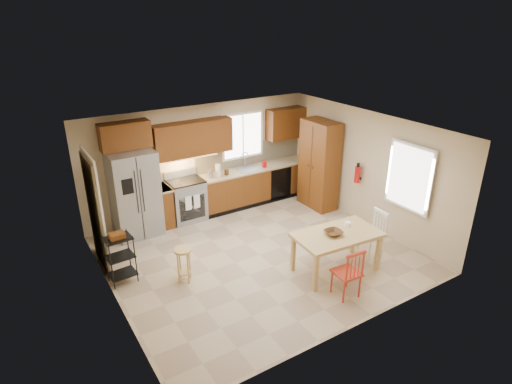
{
  "coord_description": "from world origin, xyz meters",
  "views": [
    {
      "loc": [
        -3.87,
        -6.06,
        4.41
      ],
      "look_at": [
        0.18,
        0.4,
        1.15
      ],
      "focal_mm": 30.0,
      "sensor_mm": 36.0,
      "label": 1
    }
  ],
  "objects_px": {
    "soap_bottle": "(264,163)",
    "bar_stool": "(184,265)",
    "dining_table": "(336,252)",
    "table_jar": "(348,225)",
    "range_stove": "(187,200)",
    "utility_cart": "(121,259)",
    "refrigerator": "(135,194)",
    "table_bowl": "(333,235)",
    "fire_extinguisher": "(357,174)",
    "chair_white": "(372,234)",
    "chair_red": "(347,272)",
    "pantry": "(319,165)"
  },
  "relations": [
    {
      "from": "bar_stool",
      "to": "utility_cart",
      "type": "distance_m",
      "value": 1.09
    },
    {
      "from": "dining_table",
      "to": "chair_white",
      "type": "distance_m",
      "value": 0.95
    },
    {
      "from": "soap_bottle",
      "to": "dining_table",
      "type": "distance_m",
      "value": 3.39
    },
    {
      "from": "table_jar",
      "to": "chair_red",
      "type": "bearing_deg",
      "value": -132.57
    },
    {
      "from": "fire_extinguisher",
      "to": "table_jar",
      "type": "relative_size",
      "value": 2.81
    },
    {
      "from": "table_bowl",
      "to": "fire_extinguisher",
      "type": "bearing_deg",
      "value": 35.86
    },
    {
      "from": "pantry",
      "to": "chair_red",
      "type": "relative_size",
      "value": 2.33
    },
    {
      "from": "table_jar",
      "to": "refrigerator",
      "type": "bearing_deg",
      "value": 132.37
    },
    {
      "from": "range_stove",
      "to": "table_jar",
      "type": "relative_size",
      "value": 7.17
    },
    {
      "from": "table_jar",
      "to": "pantry",
      "type": "bearing_deg",
      "value": 62.15
    },
    {
      "from": "soap_bottle",
      "to": "bar_stool",
      "type": "xyz_separation_m",
      "value": [
        -3.05,
        -2.13,
        -0.67
      ]
    },
    {
      "from": "soap_bottle",
      "to": "chair_red",
      "type": "bearing_deg",
      "value": -103.47
    },
    {
      "from": "fire_extinguisher",
      "to": "utility_cart",
      "type": "distance_m",
      "value": 5.18
    },
    {
      "from": "chair_red",
      "to": "soap_bottle",
      "type": "bearing_deg",
      "value": 80.7
    },
    {
      "from": "refrigerator",
      "to": "table_jar",
      "type": "bearing_deg",
      "value": -47.63
    },
    {
      "from": "chair_red",
      "to": "table_jar",
      "type": "relative_size",
      "value": 7.01
    },
    {
      "from": "table_jar",
      "to": "utility_cart",
      "type": "xyz_separation_m",
      "value": [
        -3.72,
        1.61,
        -0.33
      ]
    },
    {
      "from": "soap_bottle",
      "to": "table_bowl",
      "type": "distance_m",
      "value": 3.36
    },
    {
      "from": "soap_bottle",
      "to": "pantry",
      "type": "relative_size",
      "value": 0.09
    },
    {
      "from": "range_stove",
      "to": "dining_table",
      "type": "height_order",
      "value": "range_stove"
    },
    {
      "from": "table_jar",
      "to": "utility_cart",
      "type": "relative_size",
      "value": 0.14
    },
    {
      "from": "soap_bottle",
      "to": "table_jar",
      "type": "relative_size",
      "value": 1.49
    },
    {
      "from": "refrigerator",
      "to": "utility_cart",
      "type": "bearing_deg",
      "value": -116.65
    },
    {
      "from": "chair_white",
      "to": "table_jar",
      "type": "relative_size",
      "value": 7.01
    },
    {
      "from": "refrigerator",
      "to": "chair_white",
      "type": "height_order",
      "value": "refrigerator"
    },
    {
      "from": "refrigerator",
      "to": "dining_table",
      "type": "height_order",
      "value": "refrigerator"
    },
    {
      "from": "range_stove",
      "to": "chair_white",
      "type": "distance_m",
      "value": 4.08
    },
    {
      "from": "range_stove",
      "to": "table_bowl",
      "type": "distance_m",
      "value": 3.63
    },
    {
      "from": "refrigerator",
      "to": "range_stove",
      "type": "relative_size",
      "value": 1.98
    },
    {
      "from": "pantry",
      "to": "chair_white",
      "type": "distance_m",
      "value": 2.47
    },
    {
      "from": "refrigerator",
      "to": "pantry",
      "type": "distance_m",
      "value": 4.23
    },
    {
      "from": "pantry",
      "to": "fire_extinguisher",
      "type": "relative_size",
      "value": 5.83
    },
    {
      "from": "chair_white",
      "to": "bar_stool",
      "type": "relative_size",
      "value": 1.4
    },
    {
      "from": "pantry",
      "to": "dining_table",
      "type": "relative_size",
      "value": 1.37
    },
    {
      "from": "soap_bottle",
      "to": "dining_table",
      "type": "height_order",
      "value": "soap_bottle"
    },
    {
      "from": "refrigerator",
      "to": "dining_table",
      "type": "relative_size",
      "value": 1.19
    },
    {
      "from": "fire_extinguisher",
      "to": "utility_cart",
      "type": "relative_size",
      "value": 0.4
    },
    {
      "from": "chair_white",
      "to": "utility_cart",
      "type": "height_order",
      "value": "utility_cart"
    },
    {
      "from": "chair_white",
      "to": "dining_table",
      "type": "bearing_deg",
      "value": 97.18
    },
    {
      "from": "dining_table",
      "to": "table_jar",
      "type": "relative_size",
      "value": 11.94
    },
    {
      "from": "range_stove",
      "to": "utility_cart",
      "type": "xyz_separation_m",
      "value": [
        -1.95,
        -1.65,
        -0.01
      ]
    },
    {
      "from": "dining_table",
      "to": "bar_stool",
      "type": "relative_size",
      "value": 2.38
    },
    {
      "from": "table_bowl",
      "to": "bar_stool",
      "type": "bearing_deg",
      "value": 154.14
    },
    {
      "from": "range_stove",
      "to": "chair_white",
      "type": "height_order",
      "value": "range_stove"
    },
    {
      "from": "bar_stool",
      "to": "chair_red",
      "type": "bearing_deg",
      "value": -34.31
    },
    {
      "from": "refrigerator",
      "to": "soap_bottle",
      "type": "height_order",
      "value": "refrigerator"
    },
    {
      "from": "pantry",
      "to": "bar_stool",
      "type": "relative_size",
      "value": 3.27
    },
    {
      "from": "pantry",
      "to": "chair_red",
      "type": "bearing_deg",
      "value": -121.99
    },
    {
      "from": "bar_stool",
      "to": "utility_cart",
      "type": "height_order",
      "value": "utility_cart"
    },
    {
      "from": "range_stove",
      "to": "bar_stool",
      "type": "xyz_separation_m",
      "value": [
        -1.02,
        -2.21,
        -0.14
      ]
    }
  ]
}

